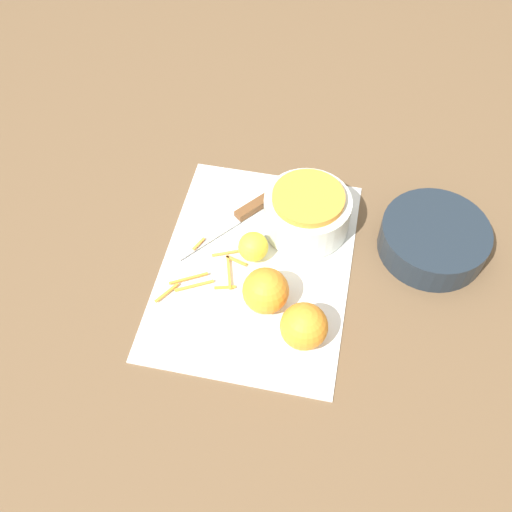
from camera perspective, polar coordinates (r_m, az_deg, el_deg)
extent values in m
plane|color=brown|center=(1.12, 0.00, -1.08)|extent=(4.00, 4.00, 0.00)
cube|color=silver|center=(1.12, 0.00, -0.99)|extent=(0.47, 0.35, 0.01)
cylinder|color=silver|center=(1.15, 4.86, 4.09)|extent=(0.17, 0.17, 0.07)
cylinder|color=orange|center=(1.11, 5.01, 5.48)|extent=(0.14, 0.14, 0.02)
cylinder|color=#1E2833|center=(1.17, 16.55, 1.57)|extent=(0.20, 0.20, 0.06)
cube|color=brown|center=(1.19, 0.00, 4.86)|extent=(0.09, 0.08, 0.02)
cube|color=#B2B2B7|center=(1.16, -4.63, 1.76)|extent=(0.13, 0.11, 0.00)
sphere|color=orange|center=(1.04, 0.93, -3.33)|extent=(0.08, 0.08, 0.08)
sphere|color=orange|center=(1.00, 4.59, -6.70)|extent=(0.08, 0.08, 0.08)
sphere|color=yellow|center=(1.11, -0.27, 0.90)|extent=(0.06, 0.06, 0.06)
cube|color=orange|center=(1.09, -2.98, -2.99)|extent=(0.02, 0.04, 0.00)
cube|color=orange|center=(1.13, -2.72, 0.31)|extent=(0.03, 0.06, 0.00)
cube|color=orange|center=(1.09, -5.90, -2.82)|extent=(0.04, 0.07, 0.00)
cube|color=gold|center=(1.10, -2.61, -1.56)|extent=(0.07, 0.03, 0.00)
cube|color=orange|center=(1.10, -6.45, -2.12)|extent=(0.04, 0.07, 0.00)
cube|color=orange|center=(1.12, -1.92, -0.42)|extent=(0.02, 0.04, 0.00)
cube|color=orange|center=(1.14, -5.47, 1.16)|extent=(0.03, 0.02, 0.00)
cube|color=orange|center=(1.09, -8.51, -3.48)|extent=(0.05, 0.03, 0.00)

